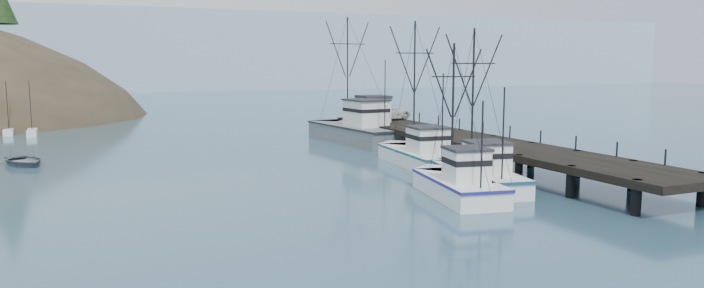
% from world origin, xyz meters
% --- Properties ---
extents(ground, '(400.00, 400.00, 0.00)m').
position_xyz_m(ground, '(0.00, 0.00, 0.00)').
color(ground, '#2E5066').
rests_on(ground, ground).
extents(pier, '(6.00, 44.00, 2.00)m').
position_xyz_m(pier, '(14.00, 16.00, 1.69)').
color(pier, black).
rests_on(pier, ground).
extents(distant_ridge, '(360.00, 40.00, 26.00)m').
position_xyz_m(distant_ridge, '(10.00, 170.00, 0.00)').
color(distant_ridge, '#9EB2C6').
rests_on(distant_ridge, ground).
extents(trawler_near, '(5.23, 10.79, 10.94)m').
position_xyz_m(trawler_near, '(7.93, 6.00, 0.82)').
color(trawler_near, white).
rests_on(trawler_near, ground).
extents(trawler_mid, '(4.65, 9.81, 9.86)m').
position_xyz_m(trawler_mid, '(5.03, 3.95, 0.82)').
color(trawler_mid, white).
rests_on(trawler_mid, ground).
extents(trawler_far, '(4.74, 11.88, 12.02)m').
position_xyz_m(trawler_far, '(9.10, 15.82, 0.82)').
color(trawler_far, white).
rests_on(trawler_far, ground).
extents(work_vessel, '(6.30, 16.12, 13.35)m').
position_xyz_m(work_vessel, '(10.15, 31.10, 1.23)').
color(work_vessel, slate).
rests_on(work_vessel, ground).
extents(pier_shed, '(3.00, 3.20, 2.80)m').
position_xyz_m(pier_shed, '(12.56, 31.74, 3.42)').
color(pier_shed, silver).
rests_on(pier_shed, pier).
extents(pickup_truck, '(6.46, 4.25, 1.65)m').
position_xyz_m(pickup_truck, '(14.78, 32.98, 2.83)').
color(pickup_truck, silver).
rests_on(pickup_truck, pier).
extents(motorboat, '(5.30, 6.09, 1.05)m').
position_xyz_m(motorboat, '(-20.61, 28.42, 0.00)').
color(motorboat, slate).
rests_on(motorboat, ground).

